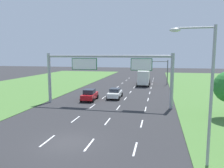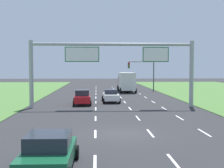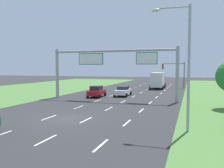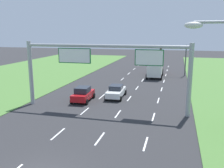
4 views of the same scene
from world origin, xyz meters
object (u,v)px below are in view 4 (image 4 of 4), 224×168
car_mid_lane (83,94)px  sign_gantry (104,63)px  traffic_light_mast (175,54)px  box_truck (155,67)px  car_near_red (116,91)px

car_mid_lane → sign_gantry: bearing=-39.8°
sign_gantry → traffic_light_mast: bearing=73.9°
sign_gantry → traffic_light_mast: 24.08m
box_truck → sign_gantry: size_ratio=0.46×
car_mid_lane → box_truck: box_truck is taller
car_mid_lane → traffic_light_mast: (10.00, 20.61, 3.03)m
car_near_red → car_mid_lane: 4.22m
car_mid_lane → box_truck: size_ratio=0.51×
car_mid_lane → sign_gantry: 5.83m
traffic_light_mast → sign_gantry: bearing=-106.1°
car_mid_lane → box_truck: (6.77, 18.36, 0.96)m
sign_gantry → car_near_red: bearing=89.8°
car_near_red → car_mid_lane: car_mid_lane is taller
traffic_light_mast → car_near_red: bearing=-110.2°
car_mid_lane → car_near_red: bearing=34.2°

